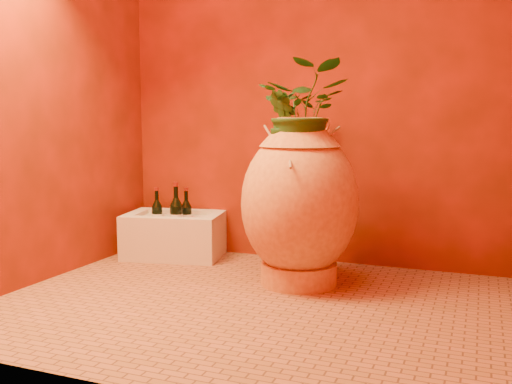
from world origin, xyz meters
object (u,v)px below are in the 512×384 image
at_px(wine_bottle_c, 186,216).
at_px(wall_tap, 323,132).
at_px(stone_basin, 174,236).
at_px(wine_bottle_b, 176,217).
at_px(amphora, 299,202).
at_px(wine_bottle_a, 157,216).

bearing_deg(wine_bottle_c, wall_tap, 7.35).
distance_m(stone_basin, wine_bottle_c, 0.15).
distance_m(stone_basin, wine_bottle_b, 0.17).
xyz_separation_m(amphora, wine_bottle_a, (-1.10, 0.31, -0.19)).
bearing_deg(wall_tap, wine_bottle_b, -165.54).
bearing_deg(wine_bottle_b, wall_tap, 14.46).
xyz_separation_m(amphora, wine_bottle_c, (-0.91, 0.36, -0.19)).
height_order(wine_bottle_b, wine_bottle_c, wine_bottle_b).
distance_m(stone_basin, wall_tap, 1.21).
distance_m(wine_bottle_a, wine_bottle_c, 0.20).
height_order(amphora, stone_basin, amphora).
xyz_separation_m(stone_basin, wine_bottle_a, (-0.13, -0.01, 0.13)).
relative_size(amphora, wine_bottle_a, 3.07).
distance_m(amphora, wine_bottle_a, 1.16).
distance_m(amphora, wine_bottle_c, 1.00).
relative_size(wine_bottle_a, wine_bottle_b, 0.86).
relative_size(amphora, wall_tap, 5.38).
bearing_deg(stone_basin, wine_bottle_a, -177.07).
distance_m(amphora, wall_tap, 0.61).
xyz_separation_m(stone_basin, wine_bottle_c, (0.07, 0.05, 0.13)).
height_order(amphora, wine_bottle_a, amphora).
height_order(stone_basin, wall_tap, wall_tap).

